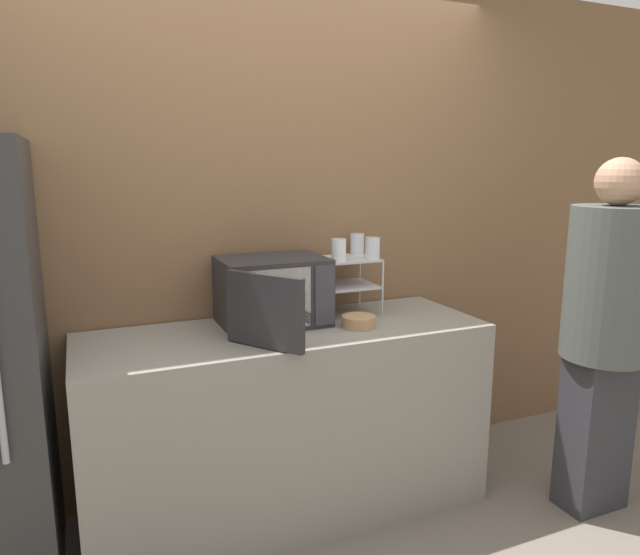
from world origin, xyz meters
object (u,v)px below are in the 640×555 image
microwave (272,292)px  glass_front_right (373,248)px  person (606,322)px  dish_rack (348,273)px  glass_back_right (357,244)px  glass_front_left (339,250)px  bowl (359,322)px

microwave → glass_front_right: glass_front_right is taller
glass_front_right → person: person is taller
glass_front_right → microwave: bearing=177.5°
microwave → glass_front_right: 0.55m
dish_rack → glass_back_right: (0.09, 0.09, 0.13)m
microwave → glass_front_right: size_ratio=6.47×
glass_front_left → glass_back_right: 0.24m
glass_front_left → dish_rack: bearing=41.4°
glass_front_left → person: (1.07, -0.64, -0.31)m
bowl → person: bearing=-23.4°
person → dish_rack: bearing=144.0°
glass_front_right → bowl: (-0.16, -0.17, -0.31)m
bowl → person: person is taller
microwave → bowl: 0.43m
glass_front_left → glass_back_right: size_ratio=1.00×
glass_front_left → microwave: bearing=177.9°
dish_rack → bowl: dish_rack is taller
glass_back_right → person: (0.89, -0.80, -0.31)m
glass_front_right → person: (0.89, -0.63, -0.31)m
microwave → glass_back_right: bearing=16.1°
microwave → glass_back_right: (0.52, 0.15, 0.18)m
dish_rack → microwave: bearing=-171.4°
microwave → person: 1.56m
glass_back_right → glass_front_right: (-0.00, -0.17, 0.00)m
dish_rack → glass_front_right: 0.18m
glass_front_left → person: 1.29m
microwave → glass_front_right: bearing=-2.5°
bowl → glass_front_right: bearing=47.3°
dish_rack → glass_front_right: (0.09, -0.09, 0.13)m
microwave → glass_front_left: glass_front_left is taller
glass_front_left → glass_front_right: bearing=-3.2°
glass_back_right → person: person is taller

